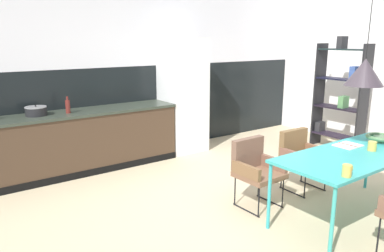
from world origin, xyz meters
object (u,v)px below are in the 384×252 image
(open_book, at_px, (348,145))
(pendant_lamp_over_table_near, at_px, (365,72))
(armchair_facing_counter, at_px, (300,153))
(bottle_wine_green, at_px, (68,106))
(armchair_head_of_table, at_px, (255,165))
(cooking_pot, at_px, (36,111))
(mug_dark_espresso, at_px, (347,171))
(refrigerator_column, at_px, (183,96))
(dining_table, at_px, (357,157))
(open_shelf_unit, at_px, (340,94))
(fruit_bowl, at_px, (380,137))
(mug_wide_latte, at_px, (372,146))

(open_book, bearing_deg, pendant_lamp_over_table_near, -128.98)
(armchair_facing_counter, relative_size, bottle_wine_green, 3.22)
(armchair_head_of_table, distance_m, cooking_pot, 3.02)
(armchair_facing_counter, xyz_separation_m, open_book, (-0.04, -0.67, 0.27))
(armchair_facing_counter, xyz_separation_m, mug_dark_espresso, (-0.92, -1.21, 0.32))
(refrigerator_column, relative_size, pendant_lamp_over_table_near, 1.33)
(refrigerator_column, height_order, bottle_wine_green, refrigerator_column)
(armchair_head_of_table, height_order, pendant_lamp_over_table_near, pendant_lamp_over_table_near)
(mug_dark_espresso, bearing_deg, dining_table, 24.61)
(dining_table, relative_size, bottle_wine_green, 8.08)
(open_book, height_order, open_shelf_unit, open_shelf_unit)
(armchair_facing_counter, distance_m, open_shelf_unit, 2.18)
(armchair_head_of_table, bearing_deg, pendant_lamp_over_table_near, 125.56)
(open_book, bearing_deg, armchair_head_of_table, 140.13)
(cooking_pot, relative_size, bottle_wine_green, 1.19)
(mug_dark_espresso, relative_size, bottle_wine_green, 0.55)
(armchair_facing_counter, bearing_deg, refrigerator_column, -81.75)
(open_book, bearing_deg, fruit_bowl, -14.38)
(fruit_bowl, xyz_separation_m, open_book, (-0.46, 0.12, -0.05))
(open_book, bearing_deg, open_shelf_unit, 35.35)
(refrigerator_column, bearing_deg, armchair_head_of_table, -103.67)
(dining_table, bearing_deg, mug_wide_latte, -13.10)
(fruit_bowl, relative_size, mug_dark_espresso, 2.41)
(dining_table, distance_m, armchair_facing_counter, 0.93)
(armchair_facing_counter, xyz_separation_m, fruit_bowl, (0.42, -0.79, 0.31))
(armchair_head_of_table, relative_size, open_book, 2.80)
(refrigerator_column, height_order, dining_table, refrigerator_column)
(refrigerator_column, bearing_deg, pendant_lamp_over_table_near, -88.68)
(open_book, relative_size, bottle_wine_green, 1.18)
(dining_table, xyz_separation_m, open_book, (0.16, 0.21, 0.05))
(armchair_head_of_table, bearing_deg, armchair_facing_counter, 179.72)
(pendant_lamp_over_table_near, bearing_deg, mug_wide_latte, -16.90)
(cooking_pot, distance_m, open_shelf_unit, 4.91)
(bottle_wine_green, bearing_deg, armchair_facing_counter, -45.00)
(mug_wide_latte, height_order, cooking_pot, cooking_pot)
(open_book, xyz_separation_m, cooking_pot, (-2.62, 3.02, 0.21))
(refrigerator_column, relative_size, mug_wide_latte, 14.31)
(fruit_bowl, xyz_separation_m, bottle_wine_green, (-2.68, 3.05, 0.20))
(refrigerator_column, height_order, open_shelf_unit, open_shelf_unit)
(fruit_bowl, height_order, cooking_pot, cooking_pot)
(armchair_facing_counter, distance_m, pendant_lamp_over_table_near, 1.42)
(armchair_facing_counter, distance_m, cooking_pot, 3.58)
(pendant_lamp_over_table_near, bearing_deg, dining_table, -90.00)
(refrigerator_column, distance_m, open_shelf_unit, 2.73)
(armchair_head_of_table, bearing_deg, dining_table, 125.10)
(mug_dark_espresso, height_order, pendant_lamp_over_table_near, pendant_lamp_over_table_near)
(open_book, xyz_separation_m, bottle_wine_green, (-2.22, 2.93, 0.25))
(dining_table, bearing_deg, cooking_pot, 127.44)
(armchair_facing_counter, bearing_deg, mug_dark_espresso, 54.22)
(bottle_wine_green, bearing_deg, open_shelf_unit, -19.54)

